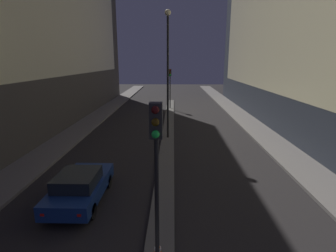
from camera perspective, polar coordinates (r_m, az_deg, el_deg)
building_right at (r=27.45m, az=28.17°, el=20.34°), size 6.01×42.86×19.55m
median_strip at (r=22.84m, az=0.08°, el=-1.08°), size 0.98×35.81×0.15m
traffic_light_near at (r=6.67m, az=-2.58°, el=-6.16°), size 0.32×0.42×4.90m
traffic_light_mid at (r=33.07m, az=0.46°, el=10.05°), size 0.32×0.42×4.90m
street_lamp at (r=19.86m, az=-0.04°, el=13.85°), size 0.45×0.45×9.40m
traffic_cone_far at (r=8.73m, az=-2.23°, el=-25.41°), size 0.45×0.45×0.68m
car_left_lane at (r=12.26m, az=-18.56°, el=-12.33°), size 1.92×4.28×1.45m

